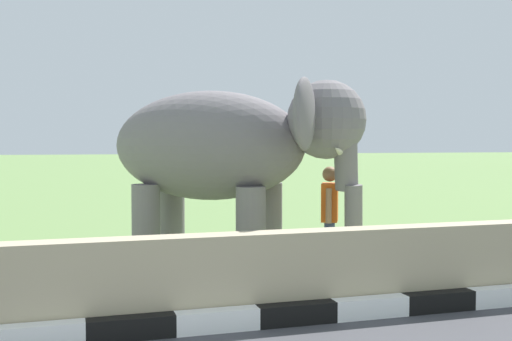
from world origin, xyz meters
name	(u,v)px	position (x,y,z in m)	size (l,w,h in m)	color
striped_curb	(85,332)	(-0.35, 3.67, 0.12)	(16.20, 0.20, 0.24)	white
barrier_parapet	(296,274)	(2.00, 3.97, 0.50)	(28.00, 0.36, 1.00)	tan
elephant	(230,149)	(1.89, 6.57, 1.92)	(3.95, 3.60, 2.94)	slate
person_handler	(330,214)	(3.31, 5.98, 0.93)	(0.40, 0.63, 1.66)	navy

